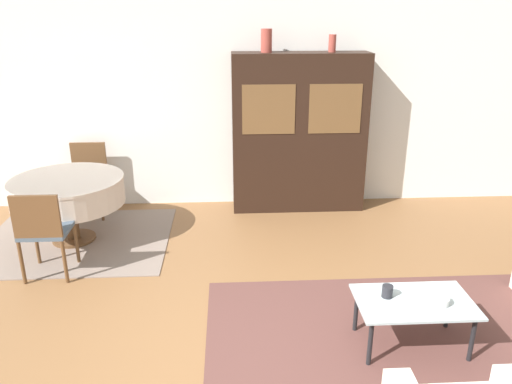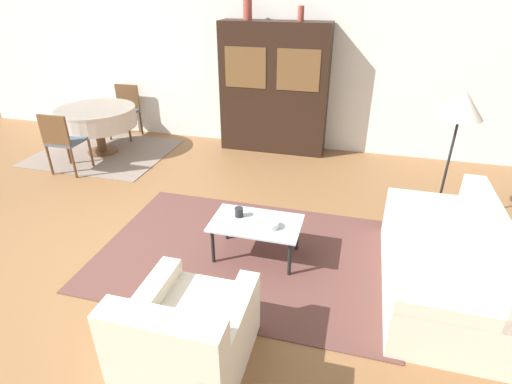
% 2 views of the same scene
% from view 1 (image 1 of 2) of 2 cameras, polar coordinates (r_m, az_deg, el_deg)
% --- Properties ---
extents(wall_back, '(10.00, 0.06, 2.70)m').
position_cam_1_polar(wall_back, '(6.57, -2.88, 10.04)').
color(wall_back, white).
rests_on(wall_back, ground_plane).
extents(area_rug, '(3.02, 2.04, 0.01)m').
position_cam_1_polar(area_rug, '(4.29, 15.69, -16.44)').
color(area_rug, brown).
rests_on(area_rug, ground_plane).
extents(dining_rug, '(2.10, 1.75, 0.01)m').
position_cam_1_polar(dining_rug, '(6.13, -19.76, -5.20)').
color(dining_rug, gray).
rests_on(dining_rug, ground_plane).
extents(coffee_table, '(0.89, 0.55, 0.40)m').
position_cam_1_polar(coffee_table, '(4.12, 17.60, -12.26)').
color(coffee_table, black).
rests_on(coffee_table, area_rug).
extents(display_cabinet, '(1.70, 0.43, 2.01)m').
position_cam_1_polar(display_cabinet, '(6.45, 4.92, 6.69)').
color(display_cabinet, black).
rests_on(display_cabinet, ground_plane).
extents(dining_table, '(1.23, 1.23, 0.74)m').
position_cam_1_polar(dining_table, '(5.93, -20.70, 0.06)').
color(dining_table, brown).
rests_on(dining_table, dining_rug).
extents(dining_chair_near, '(0.44, 0.44, 0.90)m').
position_cam_1_polar(dining_chair_near, '(5.22, -23.16, -3.82)').
color(dining_chair_near, brown).
rests_on(dining_chair_near, dining_rug).
extents(dining_chair_far, '(0.44, 0.44, 0.90)m').
position_cam_1_polar(dining_chair_far, '(6.70, -18.65, 1.96)').
color(dining_chair_far, brown).
rests_on(dining_chair_far, dining_rug).
extents(cup, '(0.09, 0.09, 0.10)m').
position_cam_1_polar(cup, '(4.06, 14.78, -10.92)').
color(cup, '#232328').
rests_on(cup, coffee_table).
extents(bowl, '(0.16, 0.16, 0.06)m').
position_cam_1_polar(bowl, '(4.10, 20.12, -11.55)').
color(bowl, white).
rests_on(bowl, coffee_table).
extents(vase_tall, '(0.13, 0.13, 0.27)m').
position_cam_1_polar(vase_tall, '(6.23, 1.20, 16.92)').
color(vase_tall, '#9E4238').
rests_on(vase_tall, display_cabinet).
extents(vase_short, '(0.09, 0.09, 0.21)m').
position_cam_1_polar(vase_short, '(6.35, 8.71, 16.45)').
color(vase_short, '#9E4238').
rests_on(vase_short, display_cabinet).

